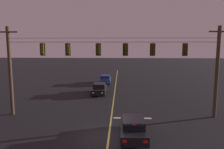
% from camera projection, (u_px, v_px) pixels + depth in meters
% --- Properties ---
extents(ground_plane, '(180.00, 180.00, 0.00)m').
position_uv_depth(ground_plane, '(109.00, 137.00, 15.48)').
color(ground_plane, black).
extents(lane_centre_stripe, '(0.14, 60.00, 0.01)m').
position_uv_depth(lane_centre_stripe, '(114.00, 99.00, 26.09)').
color(lane_centre_stripe, '#D1C64C').
rests_on(lane_centre_stripe, ground).
extents(stop_bar_paint, '(3.40, 0.36, 0.01)m').
position_uv_depth(stop_bar_paint, '(132.00, 118.00, 19.49)').
color(stop_bar_paint, silver).
rests_on(stop_bar_paint, ground).
extents(signal_span_assembly, '(20.45, 0.32, 8.15)m').
position_uv_depth(signal_span_assembly, '(112.00, 70.00, 19.57)').
color(signal_span_assembly, '#423021').
rests_on(signal_span_assembly, ground).
extents(traffic_light_leftmost, '(0.48, 0.41, 1.22)m').
position_uv_depth(traffic_light_leftmost, '(42.00, 49.00, 19.55)').
color(traffic_light_leftmost, black).
extents(traffic_light_left_inner, '(0.48, 0.41, 1.22)m').
position_uv_depth(traffic_light_left_inner, '(67.00, 49.00, 19.45)').
color(traffic_light_left_inner, black).
extents(traffic_light_centre, '(0.48, 0.41, 1.22)m').
position_uv_depth(traffic_light_centre, '(98.00, 49.00, 19.34)').
color(traffic_light_centre, black).
extents(traffic_light_right_inner, '(0.48, 0.41, 1.22)m').
position_uv_depth(traffic_light_right_inner, '(125.00, 50.00, 19.25)').
color(traffic_light_right_inner, black).
extents(traffic_light_rightmost, '(0.48, 0.41, 1.22)m').
position_uv_depth(traffic_light_rightmost, '(153.00, 50.00, 19.15)').
color(traffic_light_rightmost, black).
extents(traffic_light_far_right, '(0.48, 0.41, 1.22)m').
position_uv_depth(traffic_light_far_right, '(186.00, 50.00, 19.04)').
color(traffic_light_far_right, black).
extents(car_waiting_near_lane, '(1.80, 4.33, 1.39)m').
position_uv_depth(car_waiting_near_lane, '(133.00, 128.00, 15.52)').
color(car_waiting_near_lane, black).
rests_on(car_waiting_near_lane, ground).
extents(car_oncoming_lead, '(1.80, 4.42, 1.39)m').
position_uv_depth(car_oncoming_lead, '(99.00, 89.00, 29.10)').
color(car_oncoming_lead, black).
rests_on(car_oncoming_lead, ground).
extents(car_oncoming_trailing, '(1.80, 4.42, 1.39)m').
position_uv_depth(car_oncoming_trailing, '(105.00, 80.00, 36.66)').
color(car_oncoming_trailing, navy).
rests_on(car_oncoming_trailing, ground).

